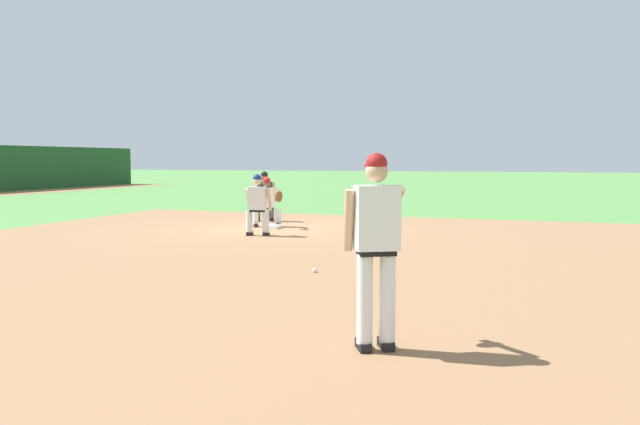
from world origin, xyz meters
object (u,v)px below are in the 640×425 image
at_px(first_base_bag, 273,227).
at_px(first_baseman, 268,200).
at_px(baseball, 315,270).
at_px(umpire, 265,194).
at_px(pitcher, 377,239).
at_px(baserunner, 257,202).

distance_m(first_base_bag, first_baseman, 0.80).
xyz_separation_m(baseball, umpire, (7.34, 4.16, 0.76)).
bearing_deg(baseball, first_baseman, 30.05).
xyz_separation_m(pitcher, baserunner, (7.70, 4.79, -0.27)).
height_order(baseball, baserunner, baserunner).
bearing_deg(baseball, pitcher, -152.20).
bearing_deg(pitcher, baserunner, 31.87).
xyz_separation_m(first_baseman, umpire, (1.41, 0.73, 0.06)).
bearing_deg(baserunner, umpire, 21.41).
distance_m(first_base_bag, pitcher, 10.58).
xyz_separation_m(first_baseman, baserunner, (-1.84, -0.55, 0.06)).
xyz_separation_m(first_base_bag, baserunner, (-1.54, -0.27, 0.75)).
relative_size(first_base_bag, first_baseman, 0.28).
distance_m(pitcher, first_baseman, 10.93).
relative_size(baseball, umpire, 0.05).
distance_m(pitcher, baserunner, 9.07).
height_order(baseball, umpire, umpire).
distance_m(first_base_bag, baseball, 6.45).
distance_m(first_baseman, baserunner, 1.92).
bearing_deg(baseball, first_base_bag, 29.25).
height_order(baseball, first_baseman, first_baseman).
bearing_deg(first_baseman, umpire, 27.31).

